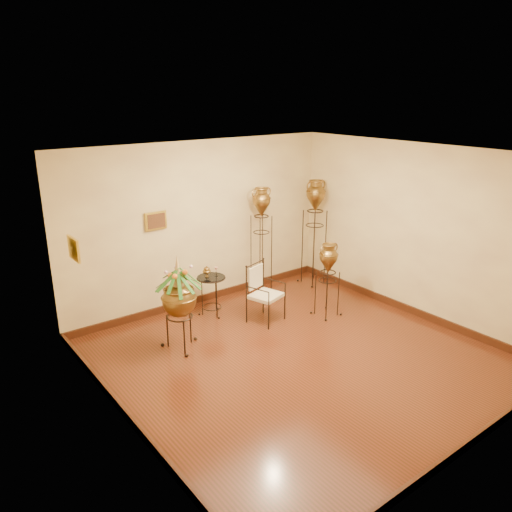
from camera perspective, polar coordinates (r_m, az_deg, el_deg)
ground at (r=7.16m, az=4.82°, el=-11.43°), size 5.00×5.00×0.00m
room_shell at (r=6.47m, az=5.14°, el=2.00°), size 5.02×5.02×2.81m
amphora_tall at (r=8.78m, az=0.61°, el=1.67°), size 0.52×0.52×2.00m
amphora_mid at (r=9.47m, az=6.69°, el=2.78°), size 0.54×0.54×2.02m
amphora_short at (r=8.21m, az=8.18°, el=-2.68°), size 0.47×0.47×1.25m
planter_urn at (r=7.10m, az=-8.80°, el=-4.58°), size 0.92×0.92×1.44m
armchair at (r=7.97m, az=1.14°, el=-4.28°), size 0.66×0.63×0.95m
side_table at (r=8.27m, az=-5.11°, el=-4.46°), size 0.55×0.55×0.84m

